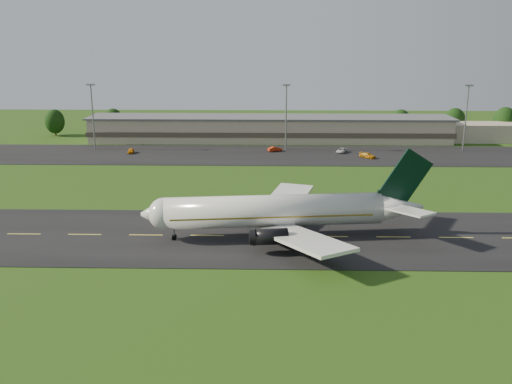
{
  "coord_description": "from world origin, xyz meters",
  "views": [
    {
      "loc": [
        -0.01,
        -95.53,
        34.29
      ],
      "look_at": [
        -2.52,
        8.0,
        6.0
      ],
      "focal_mm": 40.0,
      "sensor_mm": 36.0,
      "label": 1
    }
  ],
  "objects_px": {
    "service_vehicle_b": "(275,149)",
    "light_mast_east": "(467,110)",
    "light_mast_centre": "(286,109)",
    "service_vehicle_c": "(342,150)",
    "light_mast_west": "(92,109)",
    "service_vehicle_d": "(368,155)",
    "airliner": "(279,211)",
    "terminal": "(289,129)",
    "service_vehicle_a": "(131,151)"
  },
  "relations": [
    {
      "from": "light_mast_centre",
      "to": "service_vehicle_d",
      "type": "distance_m",
      "value": 28.92
    },
    {
      "from": "terminal",
      "to": "service_vehicle_d",
      "type": "bearing_deg",
      "value": -51.47
    },
    {
      "from": "light_mast_east",
      "to": "service_vehicle_b",
      "type": "relative_size",
      "value": 4.63
    },
    {
      "from": "service_vehicle_d",
      "to": "service_vehicle_c",
      "type": "bearing_deg",
      "value": 86.54
    },
    {
      "from": "light_mast_centre",
      "to": "terminal",
      "type": "bearing_deg",
      "value": 85.05
    },
    {
      "from": "service_vehicle_b",
      "to": "service_vehicle_d",
      "type": "distance_m",
      "value": 28.48
    },
    {
      "from": "light_mast_west",
      "to": "service_vehicle_d",
      "type": "height_order",
      "value": "light_mast_west"
    },
    {
      "from": "service_vehicle_d",
      "to": "light_mast_west",
      "type": "bearing_deg",
      "value": 127.21
    },
    {
      "from": "service_vehicle_c",
      "to": "light_mast_east",
      "type": "bearing_deg",
      "value": 30.0
    },
    {
      "from": "light_mast_west",
      "to": "service_vehicle_a",
      "type": "bearing_deg",
      "value": -26.6
    },
    {
      "from": "terminal",
      "to": "service_vehicle_b",
      "type": "relative_size",
      "value": 32.98
    },
    {
      "from": "service_vehicle_a",
      "to": "service_vehicle_c",
      "type": "height_order",
      "value": "service_vehicle_a"
    },
    {
      "from": "airliner",
      "to": "service_vehicle_b",
      "type": "bearing_deg",
      "value": 83.4
    },
    {
      "from": "light_mast_west",
      "to": "light_mast_east",
      "type": "relative_size",
      "value": 1.0
    },
    {
      "from": "terminal",
      "to": "light_mast_centre",
      "type": "height_order",
      "value": "light_mast_centre"
    },
    {
      "from": "airliner",
      "to": "service_vehicle_c",
      "type": "bearing_deg",
      "value": 68.38
    },
    {
      "from": "light_mast_east",
      "to": "airliner",
      "type": "bearing_deg",
      "value": -126.14
    },
    {
      "from": "light_mast_west",
      "to": "service_vehicle_a",
      "type": "relative_size",
      "value": 4.87
    },
    {
      "from": "light_mast_centre",
      "to": "service_vehicle_b",
      "type": "bearing_deg",
      "value": -142.27
    },
    {
      "from": "light_mast_centre",
      "to": "service_vehicle_a",
      "type": "relative_size",
      "value": 4.87
    },
    {
      "from": "light_mast_west",
      "to": "service_vehicle_c",
      "type": "xyz_separation_m",
      "value": [
        76.94,
        -4.13,
        -11.95
      ]
    },
    {
      "from": "service_vehicle_c",
      "to": "terminal",
      "type": "bearing_deg",
      "value": 151.21
    },
    {
      "from": "light_mast_east",
      "to": "service_vehicle_b",
      "type": "bearing_deg",
      "value": -177.43
    },
    {
      "from": "light_mast_west",
      "to": "light_mast_centre",
      "type": "xyz_separation_m",
      "value": [
        60.0,
        0.0,
        0.0
      ]
    },
    {
      "from": "terminal",
      "to": "service_vehicle_a",
      "type": "height_order",
      "value": "terminal"
    },
    {
      "from": "airliner",
      "to": "light_mast_centre",
      "type": "height_order",
      "value": "light_mast_centre"
    },
    {
      "from": "light_mast_east",
      "to": "service_vehicle_a",
      "type": "relative_size",
      "value": 4.87
    },
    {
      "from": "service_vehicle_b",
      "to": "service_vehicle_c",
      "type": "relative_size",
      "value": 0.89
    },
    {
      "from": "light_mast_west",
      "to": "service_vehicle_a",
      "type": "xyz_separation_m",
      "value": [
        12.86,
        -6.44,
        -11.93
      ]
    },
    {
      "from": "light_mast_west",
      "to": "service_vehicle_c",
      "type": "relative_size",
      "value": 4.12
    },
    {
      "from": "airliner",
      "to": "service_vehicle_d",
      "type": "height_order",
      "value": "airliner"
    },
    {
      "from": "terminal",
      "to": "light_mast_east",
      "type": "relative_size",
      "value": 7.13
    },
    {
      "from": "service_vehicle_b",
      "to": "terminal",
      "type": "bearing_deg",
      "value": -39.19
    },
    {
      "from": "light_mast_west",
      "to": "service_vehicle_c",
      "type": "distance_m",
      "value": 77.97
    },
    {
      "from": "service_vehicle_b",
      "to": "service_vehicle_d",
      "type": "xyz_separation_m",
      "value": [
        26.99,
        -9.09,
        0.02
      ]
    },
    {
      "from": "service_vehicle_a",
      "to": "terminal",
      "type": "bearing_deg",
      "value": 18.46
    },
    {
      "from": "light_mast_centre",
      "to": "service_vehicle_c",
      "type": "height_order",
      "value": "light_mast_centre"
    },
    {
      "from": "light_mast_west",
      "to": "light_mast_east",
      "type": "distance_m",
      "value": 115.0
    },
    {
      "from": "airliner",
      "to": "light_mast_east",
      "type": "relative_size",
      "value": 2.52
    },
    {
      "from": "airliner",
      "to": "light_mast_west",
      "type": "relative_size",
      "value": 2.52
    },
    {
      "from": "light_mast_east",
      "to": "service_vehicle_d",
      "type": "bearing_deg",
      "value": -159.54
    },
    {
      "from": "terminal",
      "to": "service_vehicle_b",
      "type": "height_order",
      "value": "terminal"
    },
    {
      "from": "terminal",
      "to": "light_mast_east",
      "type": "distance_m",
      "value": 56.67
    },
    {
      "from": "service_vehicle_b",
      "to": "light_mast_east",
      "type": "bearing_deg",
      "value": -112.34
    },
    {
      "from": "terminal",
      "to": "service_vehicle_a",
      "type": "relative_size",
      "value": 34.67
    },
    {
      "from": "light_mast_east",
      "to": "service_vehicle_a",
      "type": "bearing_deg",
      "value": -176.39
    },
    {
      "from": "light_mast_east",
      "to": "terminal",
      "type": "bearing_deg",
      "value": 163.2
    },
    {
      "from": "light_mast_west",
      "to": "service_vehicle_d",
      "type": "distance_m",
      "value": 85.26
    },
    {
      "from": "terminal",
      "to": "service_vehicle_c",
      "type": "relative_size",
      "value": 29.33
    },
    {
      "from": "light_mast_west",
      "to": "light_mast_centre",
      "type": "relative_size",
      "value": 1.0
    }
  ]
}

